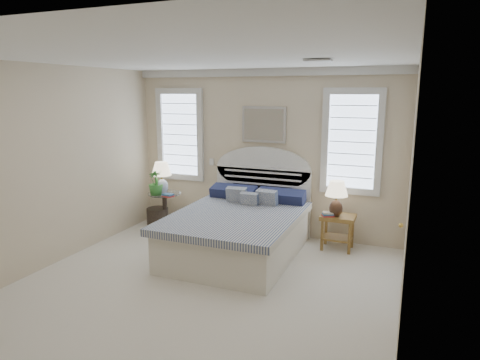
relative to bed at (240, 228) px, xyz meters
name	(u,v)px	position (x,y,z in m)	size (l,w,h in m)	color
floor	(194,295)	(0.00, -1.46, -0.39)	(4.50, 5.00, 0.01)	beige
ceiling	(188,57)	(0.00, -1.46, 2.31)	(4.50, 5.00, 0.01)	white
wall_back	(264,153)	(0.00, 1.04, 0.96)	(4.50, 0.02, 2.70)	beige
wall_left	(39,169)	(-2.25, -1.46, 0.96)	(0.02, 5.00, 2.70)	beige
wall_right	(408,202)	(2.25, -1.46, 0.96)	(0.02, 5.00, 2.70)	beige
crown_molding	(264,72)	(0.00, 1.00, 2.25)	(4.50, 0.08, 0.12)	silver
hvac_vent	(318,61)	(1.20, -0.66, 2.29)	(0.30, 0.20, 0.02)	#B2B2B2
switch_plate	(212,162)	(-0.95, 1.03, 0.76)	(0.08, 0.01, 0.12)	silver
window_left	(180,135)	(-1.55, 1.02, 1.21)	(0.90, 0.06, 1.60)	#C9DEFF
window_right	(352,142)	(1.40, 1.02, 1.21)	(0.90, 0.06, 1.60)	#C9DEFF
painting	(264,125)	(0.00, 1.00, 1.43)	(0.74, 0.04, 0.58)	silver
closet_door	(407,190)	(2.23, -0.26, 0.81)	(0.02, 1.80, 2.40)	white
bed	(240,228)	(0.00, 0.00, 0.00)	(1.72, 2.28, 1.47)	silver
side_table_left	(165,207)	(-1.65, 0.59, 0.00)	(0.56, 0.56, 0.63)	black
nightstand_right	(338,225)	(1.30, 0.69, 0.00)	(0.50, 0.40, 0.53)	brown
floor_pot	(158,218)	(-1.81, 0.60, -0.21)	(0.38, 0.38, 0.34)	black
lamp_left	(162,174)	(-1.67, 0.55, 0.58)	(0.42, 0.42, 0.55)	white
lamp_right	(336,195)	(1.27, 0.64, 0.47)	(0.36, 0.36, 0.54)	black
potted_plant	(156,182)	(-1.71, 0.43, 0.47)	(0.25, 0.25, 0.44)	#357E32
books_left	(168,195)	(-1.45, 0.38, 0.27)	(0.21, 0.17, 0.05)	#A32B28
books_right	(328,214)	(1.17, 0.57, 0.18)	(0.20, 0.17, 0.07)	#A32B28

